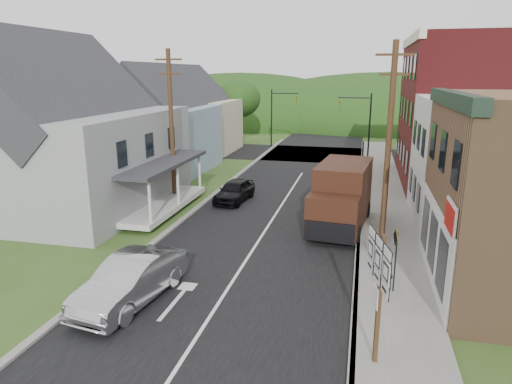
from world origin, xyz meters
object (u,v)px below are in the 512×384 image
Objects in this scene: silver_sedan at (131,281)px; dark_sedan at (235,191)px; route_sign_cluster at (378,281)px; warning_sign at (395,252)px; delivery_van at (341,196)px.

dark_sedan is at bearing 98.05° from silver_sedan.
route_sign_cluster is 1.54× the size of warning_sign.
warning_sign is (8.76, 2.61, 0.85)m from silver_sedan.
dark_sedan is 1.68× the size of warning_sign.
silver_sedan is 0.80× the size of delivery_van.
delivery_van reaches higher than silver_sedan.
dark_sedan is 13.66m from warning_sign.
silver_sedan is 2.07× the size of warning_sign.
route_sign_cluster is 4.50m from warning_sign.
delivery_van is at bearing 83.97° from route_sign_cluster.
route_sign_cluster reaches higher than silver_sedan.
delivery_van reaches higher than warning_sign.
silver_sedan is at bearing -84.02° from dark_sedan.
delivery_van is (6.58, -3.50, 0.99)m from dark_sedan.
silver_sedan reaches higher than dark_sedan.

